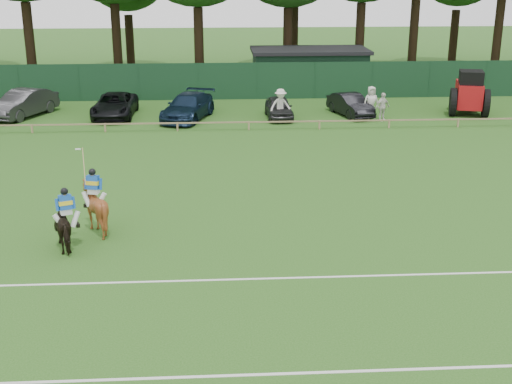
{
  "coord_description": "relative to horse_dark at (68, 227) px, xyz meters",
  "views": [
    {
      "loc": [
        -0.86,
        -19.55,
        9.07
      ],
      "look_at": [
        0.5,
        3.0,
        1.4
      ],
      "focal_mm": 48.0,
      "sensor_mm": 36.0,
      "label": 1
    }
  ],
  "objects": [
    {
      "name": "suv_black",
      "position": [
        -1.18,
        20.19,
        -0.05
      ],
      "size": [
        2.49,
        5.15,
        1.41
      ],
      "primitive_type": "imported",
      "rotation": [
        0.0,
        0.0,
        -0.03
      ],
      "color": "black",
      "rests_on": "ground"
    },
    {
      "name": "ground",
      "position": [
        5.8,
        -1.73,
        -0.76
      ],
      "size": [
        160.0,
        160.0,
        0.0
      ],
      "primitive_type": "plane",
      "color": "#1E4C14",
      "rests_on": "ground"
    },
    {
      "name": "pitch_lines",
      "position": [
        5.8,
        -5.23,
        -0.75
      ],
      "size": [
        60.0,
        5.1,
        0.01
      ],
      "color": "silver",
      "rests_on": "ground"
    },
    {
      "name": "rider_chestnut",
      "position": [
        0.66,
        1.43,
        0.91
      ],
      "size": [
        0.93,
        0.69,
        2.05
      ],
      "rotation": [
        0.0,
        0.0,
        2.92
      ],
      "color": "silver",
      "rests_on": "ground"
    },
    {
      "name": "estate_black",
      "position": [
        13.22,
        19.71,
        -0.09
      ],
      "size": [
        2.5,
        4.27,
        1.33
      ],
      "primitive_type": "imported",
      "rotation": [
        0.0,
        0.0,
        0.29
      ],
      "color": "black",
      "rests_on": "ground"
    },
    {
      "name": "horse_chestnut",
      "position": [
        0.67,
        1.44,
        0.13
      ],
      "size": [
        1.75,
        1.88,
        1.77
      ],
      "primitive_type": "imported",
      "rotation": [
        0.0,
        0.0,
        2.92
      ],
      "color": "brown",
      "rests_on": "ground"
    },
    {
      "name": "perimeter_fence",
      "position": [
        5.8,
        25.27,
        0.49
      ],
      "size": [
        92.08,
        0.08,
        2.5
      ],
      "color": "#14351E",
      "rests_on": "ground"
    },
    {
      "name": "hatch_grey",
      "position": [
        8.77,
        19.25,
        -0.12
      ],
      "size": [
        1.59,
        3.78,
        1.28
      ],
      "primitive_type": "imported",
      "rotation": [
        0.0,
        0.0,
        0.02
      ],
      "color": "#2C2C2E",
      "rests_on": "ground"
    },
    {
      "name": "rider_dark",
      "position": [
        0.0,
        -0.01,
        0.7
      ],
      "size": [
        0.91,
        0.56,
        1.41
      ],
      "rotation": [
        0.0,
        0.0,
        3.52
      ],
      "color": "silver",
      "rests_on": "ground"
    },
    {
      "name": "sedan_navy",
      "position": [
        3.3,
        19.26,
        -0.0
      ],
      "size": [
        3.6,
        5.59,
        1.51
      ],
      "primitive_type": "imported",
      "rotation": [
        0.0,
        0.0,
        -0.31
      ],
      "color": "#102034",
      "rests_on": "ground"
    },
    {
      "name": "tractor",
      "position": [
        20.55,
        19.6,
        0.54
      ],
      "size": [
        2.94,
        3.7,
        2.74
      ],
      "rotation": [
        0.0,
        0.0,
        -0.27
      ],
      "color": "#AB0F14",
      "rests_on": "ground"
    },
    {
      "name": "sedan_grey",
      "position": [
        -6.72,
        20.54,
        0.06
      ],
      "size": [
        3.56,
        5.24,
        1.63
      ],
      "primitive_type": "imported",
      "rotation": [
        0.0,
        0.0,
        -0.41
      ],
      "color": "#2D2D2F",
      "rests_on": "ground"
    },
    {
      "name": "spectator_right",
      "position": [
        14.3,
        18.86,
        0.21
      ],
      "size": [
        1.02,
        0.74,
        1.94
      ],
      "primitive_type": "imported",
      "rotation": [
        0.0,
        0.0,
        0.13
      ],
      "color": "silver",
      "rests_on": "ground"
    },
    {
      "name": "tree_row",
      "position": [
        7.8,
        33.27,
        -0.76
      ],
      "size": [
        96.0,
        12.0,
        21.0
      ],
      "primitive_type": null,
      "color": "#26561C",
      "rests_on": "ground"
    },
    {
      "name": "spectator_mid",
      "position": [
        14.81,
        18.11,
        0.09
      ],
      "size": [
        1.07,
        0.81,
        1.68
      ],
      "primitive_type": "imported",
      "rotation": [
        0.0,
        0.0,
        0.46
      ],
      "color": "silver",
      "rests_on": "ground"
    },
    {
      "name": "spectator_left",
      "position": [
        8.76,
        18.22,
        0.22
      ],
      "size": [
        1.4,
        1.0,
        1.96
      ],
      "primitive_type": "imported",
      "rotation": [
        0.0,
        0.0,
        0.24
      ],
      "color": "silver",
      "rests_on": "ground"
    },
    {
      "name": "utility_shed",
      "position": [
        11.8,
        28.27,
        0.78
      ],
      "size": [
        8.4,
        4.4,
        3.04
      ],
      "color": "#14331E",
      "rests_on": "ground"
    },
    {
      "name": "pitch_rail",
      "position": [
        5.8,
        16.27,
        -0.31
      ],
      "size": [
        62.1,
        0.1,
        0.5
      ],
      "color": "#997F5B",
      "rests_on": "ground"
    },
    {
      "name": "horse_dark",
      "position": [
        0.0,
        0.0,
        0.0
      ],
      "size": [
        1.43,
        1.97,
        1.51
      ],
      "primitive_type": "imported",
      "rotation": [
        0.0,
        0.0,
        3.52
      ],
      "color": "black",
      "rests_on": "ground"
    }
  ]
}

